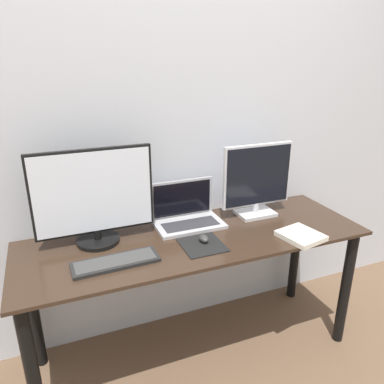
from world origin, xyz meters
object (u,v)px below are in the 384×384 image
object	(u,v)px
mouse	(204,238)
book	(301,236)
laptop	(186,213)
monitor_left	(94,198)
keyboard	(116,262)
monitor_right	(257,181)

from	to	relation	value
mouse	book	distance (m)	0.50
laptop	book	bearing A→B (deg)	-38.91
monitor_left	keyboard	world-z (taller)	monitor_left
book	keyboard	bearing A→B (deg)	173.55
monitor_left	monitor_right	xyz separation A→B (m)	(0.91, 0.00, -0.03)
keyboard	mouse	size ratio (longest dim) A/B	5.73
monitor_right	book	distance (m)	0.40
monitor_left	laptop	size ratio (longest dim) A/B	1.56
keyboard	book	bearing A→B (deg)	-6.45
mouse	monitor_right	bearing A→B (deg)	25.91
monitor_right	keyboard	bearing A→B (deg)	-164.59
monitor_right	mouse	xyz separation A→B (m)	(-0.42, -0.20, -0.19)
monitor_left	laptop	world-z (taller)	monitor_left
monitor_left	monitor_right	distance (m)	0.91
book	mouse	bearing A→B (deg)	163.60
monitor_left	keyboard	distance (m)	0.33
monitor_left	keyboard	bearing A→B (deg)	-80.26
monitor_right	keyboard	distance (m)	0.92
monitor_right	laptop	bearing A→B (deg)	174.04
keyboard	book	world-z (taller)	book
monitor_left	mouse	size ratio (longest dim) A/B	8.38
monitor_right	keyboard	size ratio (longest dim) A/B	1.07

